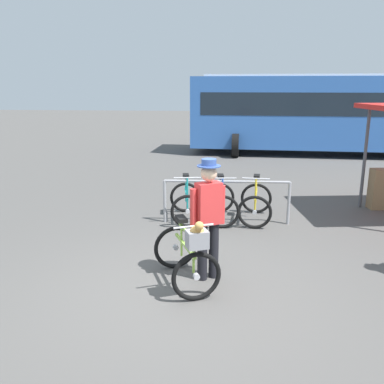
# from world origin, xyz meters

# --- Properties ---
(ground_plane) EXTENTS (80.00, 80.00, 0.00)m
(ground_plane) POSITION_xyz_m (0.00, 0.00, 0.00)
(ground_plane) COLOR #514F4C
(bike_rack_rail) EXTENTS (2.51, 0.16, 0.88)m
(bike_rack_rail) POSITION_xyz_m (0.56, 2.85, 0.64)
(bike_rack_rail) COLOR #99999E
(bike_rack_rail) RESTS_ON ground
(racked_bike_teal) EXTENTS (0.82, 1.19, 0.97)m
(racked_bike_teal) POSITION_xyz_m (-0.25, 2.99, 0.37)
(racked_bike_teal) COLOR black
(racked_bike_teal) RESTS_ON ground
(racked_bike_blue) EXTENTS (0.76, 1.15, 0.97)m
(racked_bike_blue) POSITION_xyz_m (0.45, 3.02, 0.37)
(racked_bike_blue) COLOR black
(racked_bike_blue) RESTS_ON ground
(racked_bike_yellow) EXTENTS (0.75, 1.15, 0.97)m
(racked_bike_yellow) POSITION_xyz_m (1.15, 3.05, 0.37)
(racked_bike_yellow) COLOR black
(racked_bike_yellow) RESTS_ON ground
(featured_bicycle) EXTENTS (1.02, 1.26, 1.09)m
(featured_bicycle) POSITION_xyz_m (0.09, 0.07, 0.49)
(featured_bicycle) COLOR black
(featured_bicycle) RESTS_ON ground
(person_with_featured_bike) EXTENTS (0.47, 0.35, 1.72)m
(person_with_featured_bike) POSITION_xyz_m (0.34, 0.37, 0.95)
(person_with_featured_bike) COLOR black
(person_with_featured_bike) RESTS_ON ground
(bus_distant) EXTENTS (10.11, 3.73, 3.08)m
(bus_distant) POSITION_xyz_m (4.10, 11.82, 1.74)
(bus_distant) COLOR #3366B7
(bus_distant) RESTS_ON ground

